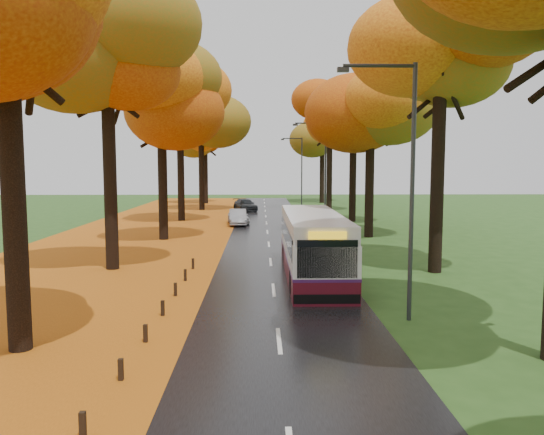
{
  "coord_description": "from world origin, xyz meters",
  "views": [
    {
      "loc": [
        -0.51,
        -8.33,
        4.91
      ],
      "look_at": [
        0.0,
        14.91,
        2.6
      ],
      "focal_mm": 35.0,
      "sensor_mm": 36.0,
      "label": 1
    }
  ],
  "objects_px": {
    "streetlamp_near": "(404,171)",
    "car_white": "(238,216)",
    "streetlamp_mid": "(322,168)",
    "car_silver": "(238,217)",
    "bus": "(313,243)",
    "streetlamp_far": "(300,167)",
    "car_dark": "(245,205)"
  },
  "relations": [
    {
      "from": "streetlamp_near",
      "to": "car_dark",
      "type": "distance_m",
      "value": 40.59
    },
    {
      "from": "bus",
      "to": "car_white",
      "type": "relative_size",
      "value": 2.84
    },
    {
      "from": "streetlamp_far",
      "to": "car_dark",
      "type": "bearing_deg",
      "value": -146.14
    },
    {
      "from": "car_white",
      "to": "streetlamp_mid",
      "type": "bearing_deg",
      "value": -52.26
    },
    {
      "from": "streetlamp_near",
      "to": "streetlamp_far",
      "type": "relative_size",
      "value": 1.0
    },
    {
      "from": "streetlamp_far",
      "to": "bus",
      "type": "relative_size",
      "value": 0.77
    },
    {
      "from": "streetlamp_mid",
      "to": "streetlamp_far",
      "type": "bearing_deg",
      "value": 90.0
    },
    {
      "from": "streetlamp_near",
      "to": "streetlamp_mid",
      "type": "height_order",
      "value": "same"
    },
    {
      "from": "streetlamp_near",
      "to": "car_white",
      "type": "xyz_separation_m",
      "value": [
        -6.3,
        27.57,
        -4.05
      ]
    },
    {
      "from": "car_silver",
      "to": "car_dark",
      "type": "xyz_separation_m",
      "value": [
        0.22,
        13.32,
        -0.01
      ]
    },
    {
      "from": "streetlamp_mid",
      "to": "car_dark",
      "type": "height_order",
      "value": "streetlamp_mid"
    },
    {
      "from": "streetlamp_near",
      "to": "car_dark",
      "type": "xyz_separation_m",
      "value": [
        -6.07,
        39.92,
        -4.05
      ]
    },
    {
      "from": "streetlamp_near",
      "to": "streetlamp_mid",
      "type": "xyz_separation_m",
      "value": [
        0.0,
        22.0,
        0.0
      ]
    },
    {
      "from": "streetlamp_mid",
      "to": "car_white",
      "type": "relative_size",
      "value": 2.17
    },
    {
      "from": "car_silver",
      "to": "bus",
      "type": "bearing_deg",
      "value": -81.68
    },
    {
      "from": "car_white",
      "to": "car_silver",
      "type": "bearing_deg",
      "value": -100.76
    },
    {
      "from": "bus",
      "to": "car_dark",
      "type": "relative_size",
      "value": 2.41
    },
    {
      "from": "streetlamp_near",
      "to": "car_white",
      "type": "distance_m",
      "value": 28.57
    },
    {
      "from": "streetlamp_far",
      "to": "bus",
      "type": "distance_m",
      "value": 37.53
    },
    {
      "from": "bus",
      "to": "car_silver",
      "type": "distance_m",
      "value": 20.37
    },
    {
      "from": "streetlamp_near",
      "to": "bus",
      "type": "bearing_deg",
      "value": 107.9
    },
    {
      "from": "streetlamp_mid",
      "to": "car_white",
      "type": "height_order",
      "value": "streetlamp_mid"
    },
    {
      "from": "streetlamp_mid",
      "to": "car_dark",
      "type": "relative_size",
      "value": 1.85
    },
    {
      "from": "car_silver",
      "to": "car_dark",
      "type": "bearing_deg",
      "value": 85.62
    },
    {
      "from": "streetlamp_mid",
      "to": "streetlamp_far",
      "type": "height_order",
      "value": "same"
    },
    {
      "from": "car_silver",
      "to": "car_white",
      "type": "bearing_deg",
      "value": 86.59
    },
    {
      "from": "streetlamp_near",
      "to": "car_dark",
      "type": "relative_size",
      "value": 1.85
    },
    {
      "from": "streetlamp_near",
      "to": "car_white",
      "type": "height_order",
      "value": "streetlamp_near"
    },
    {
      "from": "streetlamp_far",
      "to": "streetlamp_mid",
      "type": "bearing_deg",
      "value": -90.0
    },
    {
      "from": "streetlamp_near",
      "to": "car_silver",
      "type": "height_order",
      "value": "streetlamp_near"
    },
    {
      "from": "car_silver",
      "to": "car_dark",
      "type": "height_order",
      "value": "car_silver"
    },
    {
      "from": "car_silver",
      "to": "streetlamp_mid",
      "type": "bearing_deg",
      "value": -39.6
    }
  ]
}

